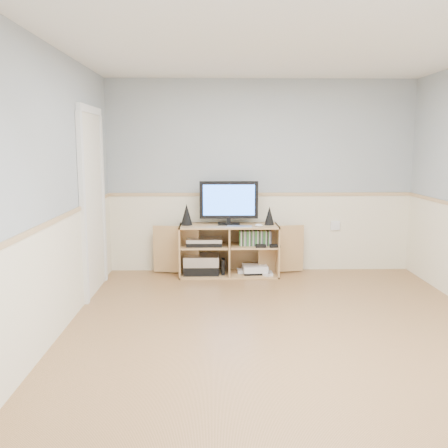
{
  "coord_description": "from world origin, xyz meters",
  "views": [
    {
      "loc": [
        -0.63,
        -4.29,
        1.66
      ],
      "look_at": [
        -0.5,
        1.2,
        0.79
      ],
      "focal_mm": 40.0,
      "sensor_mm": 36.0,
      "label": 1
    }
  ],
  "objects_px": {
    "media_cabinet": "(229,249)",
    "monitor": "(229,201)",
    "game_consoles": "(254,269)",
    "keyboard": "(239,226)"
  },
  "relations": [
    {
      "from": "keyboard",
      "to": "game_consoles",
      "type": "distance_m",
      "value": 0.63
    },
    {
      "from": "media_cabinet",
      "to": "monitor",
      "type": "bearing_deg",
      "value": -90.0
    },
    {
      "from": "monitor",
      "to": "game_consoles",
      "type": "height_order",
      "value": "monitor"
    },
    {
      "from": "keyboard",
      "to": "game_consoles",
      "type": "height_order",
      "value": "keyboard"
    },
    {
      "from": "monitor",
      "to": "media_cabinet",
      "type": "bearing_deg",
      "value": 90.0
    },
    {
      "from": "monitor",
      "to": "keyboard",
      "type": "bearing_deg",
      "value": -56.1
    },
    {
      "from": "media_cabinet",
      "to": "keyboard",
      "type": "bearing_deg",
      "value": -57.16
    },
    {
      "from": "game_consoles",
      "to": "media_cabinet",
      "type": "bearing_deg",
      "value": 168.08
    },
    {
      "from": "media_cabinet",
      "to": "game_consoles",
      "type": "xyz_separation_m",
      "value": [
        0.32,
        -0.07,
        -0.26
      ]
    },
    {
      "from": "media_cabinet",
      "to": "monitor",
      "type": "relative_size",
      "value": 2.64
    }
  ]
}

